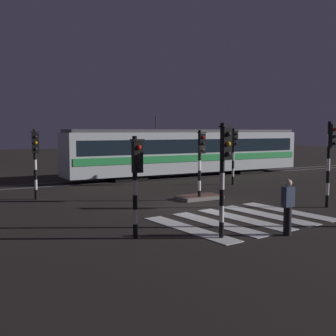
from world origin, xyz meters
name	(u,v)px	position (x,y,z in m)	size (l,w,h in m)	color
ground_plane	(199,207)	(0.00, 0.00, 0.00)	(120.00, 120.00, 0.00)	black
rail_near	(114,182)	(0.00, 9.34, 0.01)	(80.00, 0.12, 0.03)	#59595E
rail_far	(105,180)	(0.00, 10.78, 0.01)	(80.00, 0.12, 0.03)	#59595E
crosswalk_zebra	(243,219)	(0.00, -2.82, 0.01)	(6.07, 4.82, 0.02)	silver
traffic_island	(200,197)	(1.13, 1.63, 0.09)	(2.04, 1.14, 0.18)	slate
traffic_light_median_centre	(201,154)	(0.88, 1.18, 2.11)	(0.36, 0.42, 3.19)	black
traffic_light_kerb_mid_left	(224,163)	(-2.23, -4.60, 2.24)	(0.36, 0.42, 3.39)	black
traffic_light_corner_far_left	(35,154)	(-5.51, 5.16, 2.12)	(0.36, 0.42, 3.22)	black
traffic_light_corner_near_left	(136,172)	(-4.44, -3.35, 1.98)	(0.36, 0.42, 3.01)	black
traffic_light_corner_near_right	(331,151)	(4.56, -2.79, 2.34)	(0.36, 0.42, 3.54)	black
traffic_light_corner_far_right	(234,148)	(5.72, 4.85, 2.18)	(0.36, 0.42, 3.31)	black
tram	(189,151)	(5.95, 10.06, 1.75)	(17.82, 2.58, 4.15)	silver
pedestrian_waiting_at_kerb	(288,207)	(-0.30, -5.23, 0.88)	(0.36, 0.24, 1.71)	black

